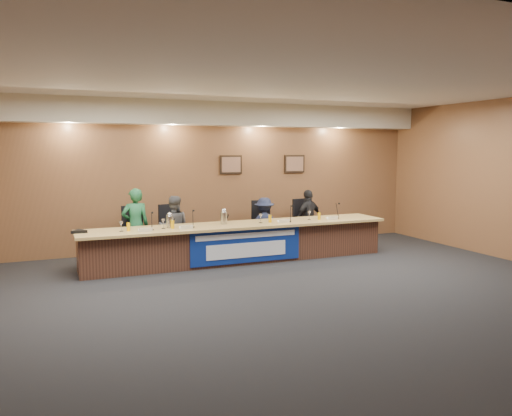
{
  "coord_description": "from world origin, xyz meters",
  "views": [
    {
      "loc": [
        -3.38,
        -6.64,
        2.19
      ],
      "look_at": [
        0.45,
        2.61,
        1.01
      ],
      "focal_mm": 35.0,
      "sensor_mm": 36.0,
      "label": 1
    }
  ],
  "objects_px": {
    "panelist_d": "(309,219)",
    "office_chair_d": "(306,225)",
    "banner": "(247,246)",
    "panelist_b": "(174,227)",
    "panelist_a": "(135,225)",
    "panelist_c": "(264,224)",
    "office_chair_a": "(135,237)",
    "office_chair_c": "(262,228)",
    "office_chair_b": "(173,234)",
    "speakerphone": "(79,231)",
    "carafe_mid": "(224,218)",
    "dais_body": "(239,244)",
    "carafe_left": "(170,222)"
  },
  "relations": [
    {
      "from": "panelist_c",
      "to": "panelist_d",
      "type": "relative_size",
      "value": 0.89
    },
    {
      "from": "panelist_d",
      "to": "panelist_c",
      "type": "bearing_deg",
      "value": -17.11
    },
    {
      "from": "panelist_c",
      "to": "carafe_mid",
      "type": "relative_size",
      "value": 4.88
    },
    {
      "from": "office_chair_b",
      "to": "office_chair_d",
      "type": "distance_m",
      "value": 3.06
    },
    {
      "from": "office_chair_a",
      "to": "banner",
      "type": "bearing_deg",
      "value": -36.08
    },
    {
      "from": "panelist_a",
      "to": "office_chair_b",
      "type": "bearing_deg",
      "value": -173.71
    },
    {
      "from": "dais_body",
      "to": "office_chair_d",
      "type": "relative_size",
      "value": 12.5
    },
    {
      "from": "panelist_a",
      "to": "office_chair_c",
      "type": "bearing_deg",
      "value": -179.17
    },
    {
      "from": "panelist_c",
      "to": "office_chair_d",
      "type": "height_order",
      "value": "panelist_c"
    },
    {
      "from": "office_chair_b",
      "to": "speakerphone",
      "type": "bearing_deg",
      "value": -165.24
    },
    {
      "from": "panelist_c",
      "to": "office_chair_c",
      "type": "distance_m",
      "value": 0.14
    },
    {
      "from": "banner",
      "to": "panelist_b",
      "type": "relative_size",
      "value": 1.73
    },
    {
      "from": "banner",
      "to": "speakerphone",
      "type": "height_order",
      "value": "speakerphone"
    },
    {
      "from": "carafe_left",
      "to": "speakerphone",
      "type": "relative_size",
      "value": 0.69
    },
    {
      "from": "office_chair_b",
      "to": "carafe_mid",
      "type": "bearing_deg",
      "value": -52.13
    },
    {
      "from": "banner",
      "to": "speakerphone",
      "type": "xyz_separation_m",
      "value": [
        -2.96,
        0.45,
        0.4
      ]
    },
    {
      "from": "office_chair_c",
      "to": "carafe_left",
      "type": "xyz_separation_m",
      "value": [
        -2.23,
        -0.85,
        0.38
      ]
    },
    {
      "from": "panelist_d",
      "to": "office_chair_d",
      "type": "height_order",
      "value": "panelist_d"
    },
    {
      "from": "banner",
      "to": "panelist_d",
      "type": "height_order",
      "value": "panelist_d"
    },
    {
      "from": "panelist_d",
      "to": "office_chair_b",
      "type": "height_order",
      "value": "panelist_d"
    },
    {
      "from": "panelist_b",
      "to": "panelist_d",
      "type": "relative_size",
      "value": 0.98
    },
    {
      "from": "carafe_left",
      "to": "carafe_mid",
      "type": "height_order",
      "value": "carafe_mid"
    },
    {
      "from": "office_chair_a",
      "to": "office_chair_d",
      "type": "xyz_separation_m",
      "value": [
        3.82,
        0.0,
        0.0
      ]
    },
    {
      "from": "panelist_b",
      "to": "carafe_left",
      "type": "xyz_separation_m",
      "value": [
        -0.25,
        -0.75,
        0.22
      ]
    },
    {
      "from": "dais_body",
      "to": "office_chair_a",
      "type": "xyz_separation_m",
      "value": [
        -1.88,
        0.82,
        0.13
      ]
    },
    {
      "from": "panelist_d",
      "to": "office_chair_a",
      "type": "xyz_separation_m",
      "value": [
        -3.82,
        0.1,
        -0.17
      ]
    },
    {
      "from": "banner",
      "to": "office_chair_c",
      "type": "relative_size",
      "value": 4.58
    },
    {
      "from": "office_chair_a",
      "to": "speakerphone",
      "type": "distance_m",
      "value": 1.37
    },
    {
      "from": "dais_body",
      "to": "panelist_b",
      "type": "height_order",
      "value": "panelist_b"
    },
    {
      "from": "panelist_a",
      "to": "panelist_b",
      "type": "height_order",
      "value": "panelist_a"
    },
    {
      "from": "office_chair_b",
      "to": "office_chair_c",
      "type": "distance_m",
      "value": 1.98
    },
    {
      "from": "office_chair_d",
      "to": "carafe_left",
      "type": "height_order",
      "value": "carafe_left"
    },
    {
      "from": "speakerphone",
      "to": "dais_body",
      "type": "bearing_deg",
      "value": -0.59
    },
    {
      "from": "banner",
      "to": "panelist_c",
      "type": "xyz_separation_m",
      "value": [
        0.86,
        1.14,
        0.2
      ]
    },
    {
      "from": "dais_body",
      "to": "carafe_mid",
      "type": "height_order",
      "value": "carafe_mid"
    },
    {
      "from": "office_chair_c",
      "to": "panelist_a",
      "type": "bearing_deg",
      "value": -164.5
    },
    {
      "from": "panelist_d",
      "to": "office_chair_b",
      "type": "relative_size",
      "value": 2.71
    },
    {
      "from": "panelist_a",
      "to": "panelist_c",
      "type": "bearing_deg",
      "value": 178.74
    },
    {
      "from": "panelist_b",
      "to": "panelist_d",
      "type": "bearing_deg",
      "value": -165.21
    },
    {
      "from": "panelist_d",
      "to": "carafe_left",
      "type": "height_order",
      "value": "panelist_d"
    },
    {
      "from": "office_chair_b",
      "to": "carafe_mid",
      "type": "relative_size",
      "value": 2.02
    },
    {
      "from": "office_chair_c",
      "to": "office_chair_d",
      "type": "relative_size",
      "value": 1.0
    },
    {
      "from": "speakerphone",
      "to": "panelist_b",
      "type": "bearing_deg",
      "value": 20.7
    },
    {
      "from": "office_chair_a",
      "to": "office_chair_c",
      "type": "bearing_deg",
      "value": -2.74
    },
    {
      "from": "panelist_b",
      "to": "office_chair_d",
      "type": "bearing_deg",
      "value": -163.34
    },
    {
      "from": "panelist_c",
      "to": "office_chair_d",
      "type": "distance_m",
      "value": 1.09
    },
    {
      "from": "office_chair_b",
      "to": "panelist_d",
      "type": "bearing_deg",
      "value": -10.5
    },
    {
      "from": "dais_body",
      "to": "speakerphone",
      "type": "height_order",
      "value": "speakerphone"
    },
    {
      "from": "panelist_d",
      "to": "carafe_mid",
      "type": "xyz_separation_m",
      "value": [
        -2.23,
        -0.69,
        0.22
      ]
    },
    {
      "from": "office_chair_b",
      "to": "panelist_a",
      "type": "bearing_deg",
      "value": 178.92
    }
  ]
}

